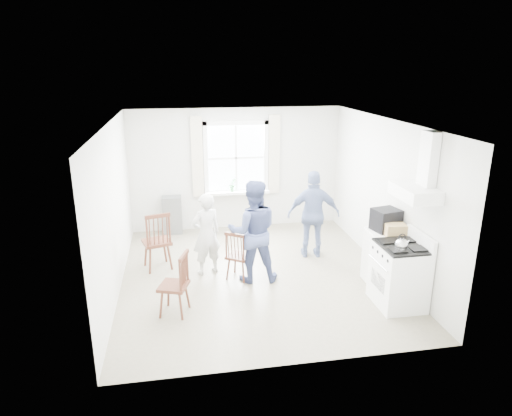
{
  "coord_description": "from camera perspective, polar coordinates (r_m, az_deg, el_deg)",
  "views": [
    {
      "loc": [
        -1.24,
        -7.02,
        3.46
      ],
      "look_at": [
        0.03,
        0.2,
        1.14
      ],
      "focal_mm": 32.0,
      "sensor_mm": 36.0,
      "label": 1
    }
  ],
  "objects": [
    {
      "name": "gas_stove",
      "position": [
        7.13,
        17.46,
        -7.94
      ],
      "size": [
        0.68,
        0.76,
        1.12
      ],
      "color": "white",
      "rests_on": "ground"
    },
    {
      "name": "person_mid",
      "position": [
        7.43,
        -0.38,
        -2.94
      ],
      "size": [
        0.9,
        0.9,
        1.71
      ],
      "primitive_type": "imported",
      "rotation": [
        0.0,
        0.0,
        3.06
      ],
      "color": "#465282",
      "rests_on": "ground"
    },
    {
      "name": "person_right",
      "position": [
        8.44,
        7.21,
        -0.82
      ],
      "size": [
        1.1,
        1.1,
        1.64
      ],
      "primitive_type": "imported",
      "rotation": [
        0.0,
        0.0,
        2.98
      ],
      "color": "navy",
      "rests_on": "ground"
    },
    {
      "name": "low_cabinet",
      "position": [
        7.74,
        15.57,
        -5.98
      ],
      "size": [
        0.5,
        0.55,
        0.9
      ],
      "primitive_type": "cube",
      "color": "white",
      "rests_on": "ground"
    },
    {
      "name": "windsor_chair_b",
      "position": [
        7.53,
        -2.47,
        -5.37
      ],
      "size": [
        0.5,
        0.5,
        0.86
      ],
      "color": "#492317",
      "rests_on": "ground"
    },
    {
      "name": "kettle",
      "position": [
        6.74,
        17.71,
        -4.38
      ],
      "size": [
        0.17,
        0.17,
        0.25
      ],
      "color": "silver",
      "rests_on": "gas_stove"
    },
    {
      "name": "shelf_unit",
      "position": [
        9.84,
        -10.42,
        -0.85
      ],
      "size": [
        0.4,
        0.3,
        0.8
      ],
      "primitive_type": "cube",
      "color": "slate",
      "rests_on": "ground"
    },
    {
      "name": "window_assembly",
      "position": [
        9.75,
        -2.48,
        5.74
      ],
      "size": [
        1.88,
        0.24,
        1.7
      ],
      "color": "white",
      "rests_on": "room_shell"
    },
    {
      "name": "windsor_chair_a",
      "position": [
        8.01,
        -12.18,
        -3.37
      ],
      "size": [
        0.55,
        0.55,
        1.07
      ],
      "color": "#492317",
      "rests_on": "ground"
    },
    {
      "name": "room_shell",
      "position": [
        7.45,
        0.03,
        0.72
      ],
      "size": [
        4.62,
        5.12,
        2.64
      ],
      "color": "gray",
      "rests_on": "ground"
    },
    {
      "name": "cardboard_box",
      "position": [
        7.38,
        17.01,
        -2.69
      ],
      "size": [
        0.34,
        0.26,
        0.2
      ],
      "primitive_type": "cube",
      "rotation": [
        0.0,
        0.0,
        -0.14
      ],
      "color": "tan",
      "rests_on": "low_cabinet"
    },
    {
      "name": "windsor_chair_c",
      "position": [
        6.61,
        -9.48,
        -8.51
      ],
      "size": [
        0.5,
        0.5,
        0.95
      ],
      "color": "#492317",
      "rests_on": "ground"
    },
    {
      "name": "potted_plant",
      "position": [
        9.76,
        -2.95,
        2.93
      ],
      "size": [
        0.19,
        0.19,
        0.29
      ],
      "primitive_type": "imported",
      "rotation": [
        0.0,
        0.0,
        0.21
      ],
      "color": "#306C38",
      "rests_on": "window_assembly"
    },
    {
      "name": "stereo_stack",
      "position": [
        7.59,
        15.94,
        -1.43
      ],
      "size": [
        0.46,
        0.43,
        0.35
      ],
      "color": "black",
      "rests_on": "low_cabinet"
    },
    {
      "name": "range_hood",
      "position": [
        6.75,
        19.77,
        3.17
      ],
      "size": [
        0.45,
        0.76,
        0.94
      ],
      "color": "white",
      "rests_on": "room_shell"
    },
    {
      "name": "person_left",
      "position": [
        7.75,
        -6.25,
        -3.27
      ],
      "size": [
        0.67,
        0.67,
        1.43
      ],
      "primitive_type": "imported",
      "rotation": [
        0.0,
        0.0,
        3.51
      ],
      "color": "silver",
      "rests_on": "ground"
    }
  ]
}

